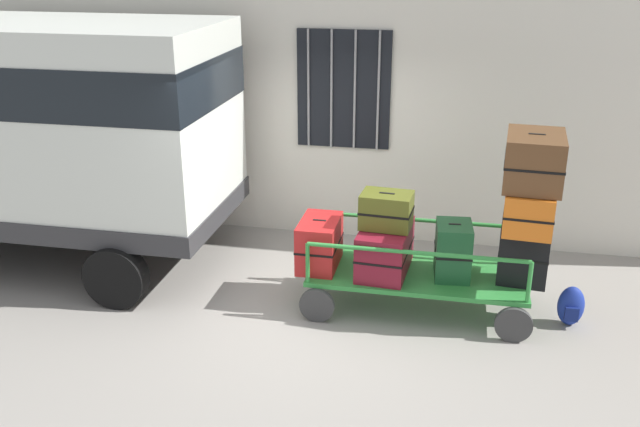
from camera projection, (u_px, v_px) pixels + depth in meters
ground_plane at (305, 306)px, 7.69m from camera, size 40.00×40.00×0.00m
building_wall at (343, 48)px, 8.85m from camera, size 12.00×0.38×5.00m
van at (25, 119)px, 8.30m from camera, size 4.84×2.20×2.93m
luggage_cart at (417, 279)px, 7.54m from camera, size 2.38×1.07×0.43m
cart_railing at (419, 241)px, 7.38m from camera, size 2.27×0.94×0.45m
suitcase_left_bottom at (320, 243)px, 7.59m from camera, size 0.42×0.68×0.54m
suitcase_midleft_bottom at (385, 249)px, 7.48m from camera, size 0.57×0.89×0.51m
suitcase_midleft_middle at (386, 210)px, 7.32m from camera, size 0.57×0.43×0.38m
suitcase_center_bottom at (453, 250)px, 7.34m from camera, size 0.41×0.50×0.60m
suitcase_midright_bottom at (523, 255)px, 7.18m from camera, size 0.53×0.36×0.64m
suitcase_midright_middle at (529, 207)px, 7.00m from camera, size 0.55×0.87×0.43m
suitcase_midright_top at (534, 160)px, 6.84m from camera, size 0.61×0.81×0.53m
backpack at (571, 306)px, 7.24m from camera, size 0.27×0.22×0.44m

